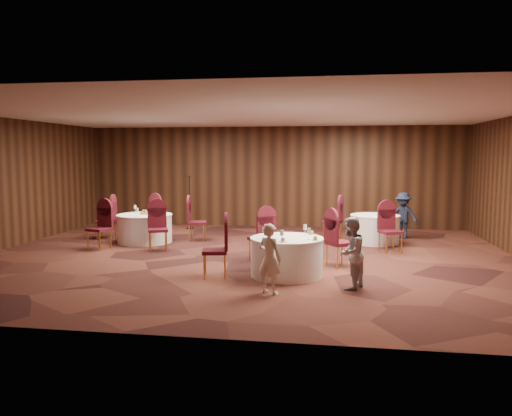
# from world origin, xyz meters

# --- Properties ---
(ground) EXTENTS (12.00, 12.00, 0.00)m
(ground) POSITION_xyz_m (0.00, 0.00, 0.00)
(ground) COLOR black
(ground) RESTS_ON ground
(room_shell) EXTENTS (12.00, 12.00, 12.00)m
(room_shell) POSITION_xyz_m (0.00, 0.00, 1.96)
(room_shell) COLOR silver
(room_shell) RESTS_ON ground
(table_main) EXTENTS (1.39, 1.39, 0.74)m
(table_main) POSITION_xyz_m (1.07, -1.60, 0.38)
(table_main) COLOR white
(table_main) RESTS_ON ground
(table_left) EXTENTS (1.44, 1.44, 0.74)m
(table_left) POSITION_xyz_m (-2.98, 1.51, 0.38)
(table_left) COLOR white
(table_left) RESTS_ON ground
(table_right) EXTENTS (1.27, 1.27, 0.74)m
(table_right) POSITION_xyz_m (3.01, 2.33, 0.38)
(table_right) COLOR white
(table_right) RESTS_ON ground
(chairs_main) EXTENTS (3.02, 2.17, 1.00)m
(chairs_main) POSITION_xyz_m (0.74, -0.94, 0.50)
(chairs_main) COLOR #3B0B0E
(chairs_main) RESTS_ON ground
(chairs_left) EXTENTS (3.15, 3.02, 1.00)m
(chairs_left) POSITION_xyz_m (-2.98, 1.53, 0.50)
(chairs_left) COLOR #3B0B0E
(chairs_left) RESTS_ON ground
(chairs_right) EXTENTS (2.03, 2.27, 1.00)m
(chairs_right) POSITION_xyz_m (2.60, 1.92, 0.50)
(chairs_right) COLOR #3B0B0E
(chairs_right) RESTS_ON ground
(tabletop_main) EXTENTS (1.09, 1.05, 0.22)m
(tabletop_main) POSITION_xyz_m (1.20, -1.68, 0.84)
(tabletop_main) COLOR silver
(tabletop_main) RESTS_ON table_main
(tabletop_left) EXTENTS (0.81, 0.75, 0.22)m
(tabletop_left) POSITION_xyz_m (-2.98, 1.51, 0.82)
(tabletop_left) COLOR silver
(tabletop_left) RESTS_ON table_left
(tabletop_right) EXTENTS (0.08, 0.08, 0.22)m
(tabletop_right) POSITION_xyz_m (3.18, 2.11, 0.90)
(tabletop_right) COLOR silver
(tabletop_right) RESTS_ON table_right
(mic_stand) EXTENTS (0.24, 0.24, 1.65)m
(mic_stand) POSITION_xyz_m (-2.51, 4.11, 0.49)
(mic_stand) COLOR black
(mic_stand) RESTS_ON ground
(woman_a) EXTENTS (0.51, 0.45, 1.18)m
(woman_a) POSITION_xyz_m (0.90, -2.86, 0.59)
(woman_a) COLOR white
(woman_a) RESTS_ON ground
(woman_b) EXTENTS (0.68, 0.75, 1.25)m
(woman_b) POSITION_xyz_m (2.24, -2.33, 0.62)
(woman_b) COLOR #AFAEB3
(woman_b) RESTS_ON ground
(man_c) EXTENTS (0.95, 0.82, 1.27)m
(man_c) POSITION_xyz_m (3.84, 3.21, 0.63)
(man_c) COLOR black
(man_c) RESTS_ON ground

